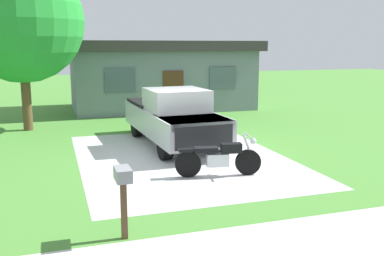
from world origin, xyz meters
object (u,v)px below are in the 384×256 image
at_px(pickup_truck, 172,116).
at_px(shade_tree, 21,21).
at_px(neighbor_house, 161,74).
at_px(motorcycle, 219,158).
at_px(mailbox, 123,184).

distance_m(pickup_truck, shade_tree, 7.07).
bearing_deg(pickup_truck, neighbor_house, 78.64).
distance_m(motorcycle, neighbor_house, 12.72).
bearing_deg(shade_tree, motorcycle, -58.64).
distance_m(motorcycle, pickup_truck, 3.93).
bearing_deg(neighbor_house, pickup_truck, -101.36).
relative_size(motorcycle, shade_tree, 0.34).
relative_size(motorcycle, neighbor_house, 0.23).
relative_size(mailbox, neighbor_house, 0.13).
relative_size(motorcycle, mailbox, 1.74).
height_order(pickup_truck, shade_tree, shade_tree).
xyz_separation_m(mailbox, shade_tree, (-2.01, 10.95, 3.21)).
bearing_deg(neighbor_house, mailbox, -106.10).
bearing_deg(shade_tree, mailbox, -79.60).
xyz_separation_m(motorcycle, pickup_truck, (-0.16, 3.90, 0.48)).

